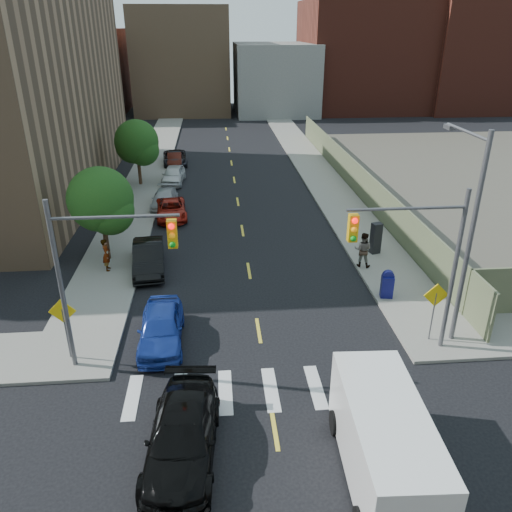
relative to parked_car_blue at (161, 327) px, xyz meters
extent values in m
plane|color=black|center=(4.20, -7.40, -0.78)|extent=(160.00, 160.00, 0.00)
cube|color=gray|center=(-3.55, 34.10, -0.70)|extent=(3.50, 73.00, 0.15)
cube|color=gray|center=(11.95, 34.10, -0.70)|extent=(3.50, 73.00, 0.15)
cube|color=#6C6D4C|center=(13.80, 20.60, 0.47)|extent=(0.12, 44.00, 2.50)
cube|color=#592319|center=(-17.80, 62.60, 5.22)|extent=(14.00, 18.00, 12.00)
cube|color=#8C6B4C|center=(-1.80, 64.60, 6.72)|extent=(14.00, 16.00, 15.00)
cube|color=gray|center=(12.20, 62.60, 4.22)|extent=(12.00, 16.00, 10.00)
cube|color=#592319|center=(26.20, 64.60, 7.22)|extent=(18.00, 18.00, 16.00)
cube|color=#592319|center=(42.20, 62.60, 8.22)|extent=(14.00, 16.00, 18.00)
cylinder|color=#8C6B4C|center=(46.20, 62.60, 13.22)|extent=(1.80, 1.80, 28.00)
cylinder|color=#59595E|center=(-3.30, -1.40, 2.72)|extent=(0.18, 0.18, 7.00)
cylinder|color=#59595E|center=(-1.05, -1.40, 5.52)|extent=(4.50, 0.12, 0.12)
cube|color=#E5A50C|center=(0.90, -1.40, 4.82)|extent=(0.35, 0.30, 1.05)
cylinder|color=#59595E|center=(11.70, -1.40, 2.72)|extent=(0.18, 0.18, 7.00)
cylinder|color=#59595E|center=(9.45, -1.40, 5.52)|extent=(4.50, 0.12, 0.12)
cube|color=#E5A50C|center=(7.50, -1.40, 4.82)|extent=(0.35, 0.30, 1.05)
cylinder|color=#59595E|center=(12.40, -0.90, 3.72)|extent=(0.20, 0.20, 9.00)
cylinder|color=#59595E|center=(12.40, 0.80, 7.82)|extent=(0.12, 3.50, 0.12)
cube|color=#59595E|center=(12.40, 2.40, 7.72)|extent=(0.25, 0.60, 0.18)
cylinder|color=#59595E|center=(-3.60, -0.90, 0.42)|extent=(0.06, 0.06, 2.40)
cube|color=yellow|center=(-3.60, -0.90, 1.52)|extent=(1.06, 0.04, 1.06)
cylinder|color=#59595E|center=(11.40, -0.90, 0.42)|extent=(0.06, 0.06, 2.40)
cube|color=yellow|center=(11.40, -0.90, 1.52)|extent=(1.06, 0.04, 1.06)
cylinder|color=#59595E|center=(-3.60, 12.60, 0.42)|extent=(0.06, 0.06, 2.40)
cube|color=yellow|center=(-3.60, 12.60, 1.52)|extent=(1.06, 0.04, 1.06)
cylinder|color=#332114|center=(-3.80, 8.60, 0.54)|extent=(0.28, 0.28, 2.64)
sphere|color=#124214|center=(-3.80, 8.60, 2.94)|extent=(3.60, 3.60, 3.60)
sphere|color=#124214|center=(-3.30, 8.30, 2.34)|extent=(2.64, 2.64, 2.64)
sphere|color=#124214|center=(-4.20, 9.00, 2.52)|extent=(2.88, 2.88, 2.88)
cylinder|color=#332114|center=(-3.80, 23.60, 0.54)|extent=(0.28, 0.28, 2.64)
sphere|color=#124214|center=(-3.80, 23.60, 2.94)|extent=(3.60, 3.60, 3.60)
sphere|color=#124214|center=(-3.30, 23.30, 2.34)|extent=(2.64, 2.64, 2.64)
sphere|color=#124214|center=(-4.20, 24.00, 2.52)|extent=(2.88, 2.88, 2.88)
imported|color=#1B3595|center=(0.00, 0.00, 0.00)|extent=(1.93, 4.60, 1.55)
imported|color=black|center=(-1.30, 7.17, -0.01)|extent=(2.08, 4.82, 1.54)
imported|color=#A01B10|center=(-0.65, 15.48, -0.16)|extent=(2.51, 4.66, 1.24)
imported|color=#A2A6AA|center=(-1.30, 17.80, -0.15)|extent=(1.94, 4.41, 1.26)
imported|color=silver|center=(-1.04, 24.06, -0.04)|extent=(2.06, 4.42, 1.47)
imported|color=#42140D|center=(-1.30, 29.92, -0.15)|extent=(1.54, 3.89, 1.26)
imported|color=black|center=(-1.30, 30.39, -0.11)|extent=(2.63, 5.00, 1.34)
imported|color=black|center=(1.20, -6.26, -0.01)|extent=(2.56, 5.42, 1.53)
cube|color=white|center=(7.15, -7.58, 0.57)|extent=(2.40, 5.70, 2.37)
cube|color=black|center=(7.25, -5.42, 0.89)|extent=(2.05, 1.38, 0.97)
cylinder|color=black|center=(6.21, -5.70, -0.40)|extent=(0.34, 0.83, 0.82)
cylinder|color=black|center=(8.26, -5.79, -0.40)|extent=(0.34, 0.83, 0.82)
cube|color=#0F1157|center=(10.75, 2.85, -0.07)|extent=(0.65, 0.54, 1.12)
cylinder|color=#0F1157|center=(10.75, 2.85, 0.52)|extent=(0.61, 0.36, 0.58)
cube|color=black|center=(11.76, 8.07, 0.30)|extent=(0.65, 0.58, 1.85)
imported|color=gray|center=(-3.54, 7.09, 0.28)|extent=(0.52, 0.71, 1.82)
imported|color=gray|center=(10.50, 6.38, 0.37)|extent=(1.19, 1.08, 1.98)
camera|label=1|loc=(2.49, -18.13, 11.60)|focal=35.00mm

